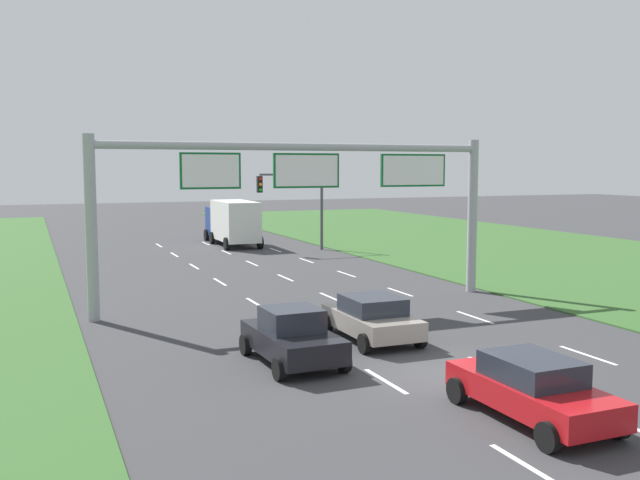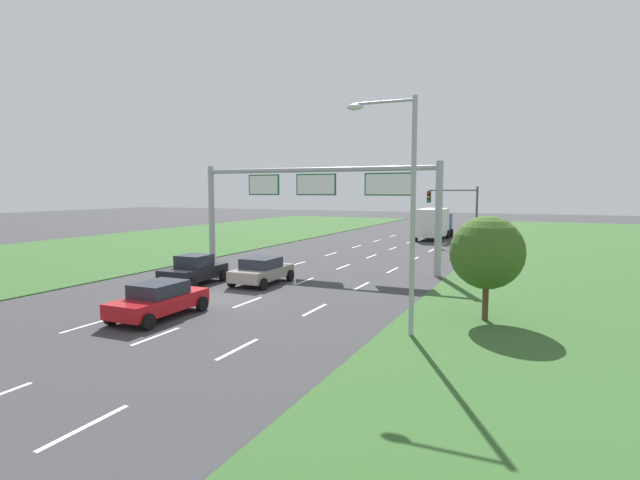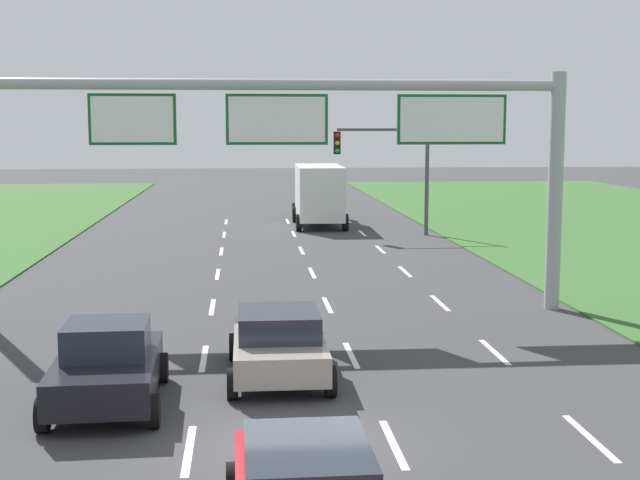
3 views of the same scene
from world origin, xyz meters
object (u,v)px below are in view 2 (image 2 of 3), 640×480
box_truck (434,223)px  car_mid_lane (194,270)px  car_lead_silver (159,300)px  street_lamp (403,195)px  sign_gantry (317,195)px  traffic_light_mast (456,205)px  roadside_tree_near (487,253)px  car_near_red (262,270)px

box_truck → car_mid_lane: bearing=-101.3°
car_lead_silver → street_lamp: (9.74, 1.71, 4.32)m
sign_gantry → traffic_light_mast: (6.15, 18.05, -1.08)m
street_lamp → roadside_tree_near: 4.76m
sign_gantry → traffic_light_mast: sign_gantry is taller
car_lead_silver → box_truck: 38.27m
car_near_red → box_truck: 30.16m
sign_gantry → car_lead_silver: bearing=-91.0°
car_lead_silver → car_mid_lane: car_mid_lane is taller
car_near_red → car_mid_lane: car_mid_lane is taller
sign_gantry → roadside_tree_near: size_ratio=4.06×
sign_gantry → traffic_light_mast: size_ratio=3.08×
car_near_red → sign_gantry: sign_gantry is taller
box_truck → car_lead_silver: bearing=-94.2°
car_near_red → car_lead_silver: (0.03, -8.16, -0.01)m
car_near_red → roadside_tree_near: size_ratio=0.97×
sign_gantry → car_mid_lane: bearing=-114.2°
sign_gantry → street_lamp: 16.17m
traffic_light_mast → street_lamp: 31.35m
box_truck → roadside_tree_near: size_ratio=1.87×
sign_gantry → roadside_tree_near: (12.04, -9.81, -2.16)m
car_near_red → car_lead_silver: car_near_red is taller
car_near_red → sign_gantry: 7.86m
car_mid_lane → street_lamp: bearing=-21.9°
box_truck → traffic_light_mast: bearing=-58.9°
car_near_red → traffic_light_mast: size_ratio=0.73×
box_truck → roadside_tree_near: roadside_tree_near is taller
car_near_red → street_lamp: bearing=-33.4°
car_mid_lane → roadside_tree_near: (15.75, -1.53, 1.98)m
car_mid_lane → traffic_light_mast: size_ratio=0.73×
traffic_light_mast → car_near_red: bearing=-104.6°
traffic_light_mast → roadside_tree_near: traffic_light_mast is taller
car_mid_lane → box_truck: box_truck is taller
sign_gantry → car_near_red: bearing=-92.5°
sign_gantry → roadside_tree_near: 15.68m
roadside_tree_near → car_near_red: bearing=165.6°
street_lamp → sign_gantry: bearing=125.9°
car_near_red → car_lead_silver: bearing=-89.8°
car_near_red → sign_gantry: bearing=87.5°
car_mid_lane → roadside_tree_near: 15.95m
car_near_red → street_lamp: 12.48m
street_lamp → traffic_light_mast: bearing=96.1°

